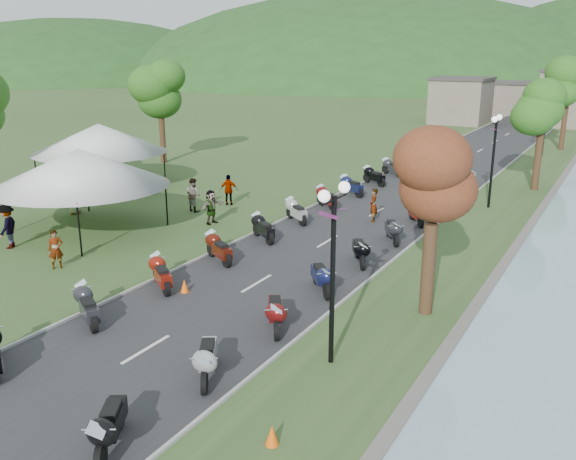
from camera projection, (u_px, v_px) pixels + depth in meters
The scene contains 10 objects.
road at pixel (413, 191), 37.73m from camera, with size 7.00×120.00×0.02m, color #2E2E30.
far_building at pixel (516, 99), 75.45m from camera, with size 18.00×16.00×5.00m, color #766B5C.
moto_row_left at pixel (128, 290), 20.69m from camera, with size 2.60×53.66×1.10m, color #331411, non-canonical shape.
moto_row_right at pixel (343, 263), 23.30m from camera, with size 2.60×40.44×1.10m, color #331411, non-canonical shape.
vendor_tent_main at pixel (82, 190), 28.82m from camera, with size 5.51×5.51×4.00m, color silver, non-canonical shape.
vendor_tent_side at pixel (101, 156), 38.24m from camera, with size 5.52×5.52×4.00m, color silver, non-canonical shape.
tree_lakeside at pixel (432, 211), 19.23m from camera, with size 2.52×2.52×6.99m, color #367420, non-canonical shape.
pedestrian_a at pixel (58, 268), 24.38m from camera, with size 0.58×0.42×1.59m, color slate.
pedestrian_b at pixel (194, 211), 33.02m from camera, with size 0.88×0.48×1.82m, color slate.
pedestrian_c at pixel (10, 248), 26.89m from camera, with size 1.27×0.53×1.97m, color slate.
Camera 1 is at (11.53, 4.14, 8.40)m, focal length 38.00 mm.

